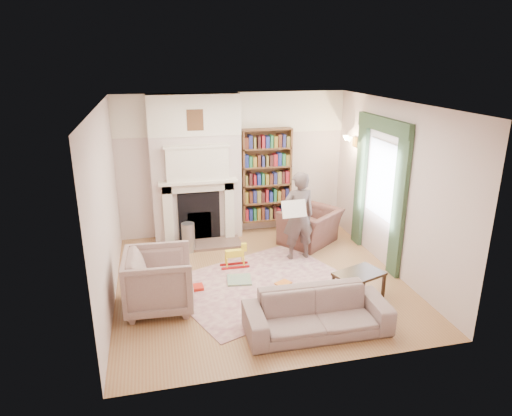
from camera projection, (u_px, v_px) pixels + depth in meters
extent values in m
plane|color=#915D3A|center=(259.00, 280.00, 7.40)|extent=(4.50, 4.50, 0.00)
plane|color=white|center=(260.00, 104.00, 6.51)|extent=(4.50, 4.50, 0.00)
plane|color=beige|center=(233.00, 165.00, 9.03)|extent=(4.50, 0.00, 4.50)
plane|color=beige|center=(309.00, 258.00, 4.87)|extent=(4.50, 0.00, 4.50)
plane|color=beige|center=(106.00, 208.00, 6.47)|extent=(0.00, 4.50, 4.50)
plane|color=beige|center=(394.00, 188.00, 7.44)|extent=(0.00, 4.50, 4.50)
cube|color=beige|center=(196.00, 169.00, 8.71)|extent=(1.70, 0.35, 2.80)
cube|color=silver|center=(198.00, 182.00, 8.50)|extent=(1.47, 0.24, 0.05)
cube|color=black|center=(199.00, 216.00, 8.81)|extent=(0.80, 0.06, 0.96)
cube|color=silver|center=(197.00, 164.00, 8.41)|extent=(1.15, 0.18, 0.62)
cube|color=brown|center=(266.00, 175.00, 9.12)|extent=(1.00, 0.24, 1.85)
cube|color=silver|center=(381.00, 179.00, 7.79)|extent=(0.02, 0.90, 1.30)
cube|color=#2F462D|center=(399.00, 206.00, 7.21)|extent=(0.07, 0.32, 2.40)
cube|color=#2F462D|center=(360.00, 183.00, 8.50)|extent=(0.07, 0.32, 2.40)
cube|color=#2F462D|center=(384.00, 125.00, 7.48)|extent=(0.09, 1.70, 0.24)
cube|color=beige|center=(261.00, 284.00, 7.25)|extent=(3.25, 2.90, 0.01)
imported|color=#492727|center=(310.00, 227.00, 8.74)|extent=(1.38, 1.35, 0.68)
imported|color=#A69C89|center=(159.00, 281.00, 6.45)|extent=(0.99, 0.97, 0.87)
imported|color=gray|center=(317.00, 313.00, 5.94)|extent=(1.90, 0.77, 0.55)
imported|color=#524441|center=(298.00, 216.00, 7.95)|extent=(0.60, 0.42, 1.59)
cube|color=white|center=(294.00, 209.00, 7.66)|extent=(0.43, 0.15, 0.29)
cylinder|color=#939499|center=(188.00, 237.00, 8.40)|extent=(0.29, 0.29, 0.55)
cube|color=#CFD44B|center=(239.00, 280.00, 7.34)|extent=(0.43, 0.43, 0.03)
cube|color=red|center=(194.00, 288.00, 7.07)|extent=(0.30, 0.21, 0.05)
cube|color=red|center=(283.00, 283.00, 7.25)|extent=(0.30, 0.28, 0.02)
cube|color=red|center=(273.00, 298.00, 6.79)|extent=(0.30, 0.29, 0.02)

